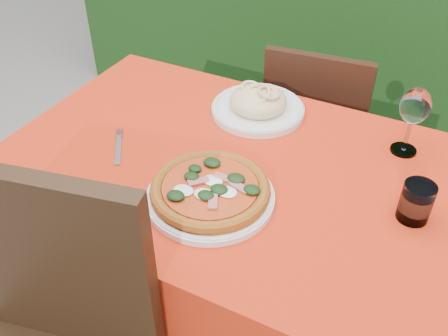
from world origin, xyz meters
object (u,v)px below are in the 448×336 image
at_px(water_glass, 416,204).
at_px(wine_glass, 415,109).
at_px(fork, 118,150).
at_px(chair_far, 315,130).
at_px(pizza_plate, 210,192).
at_px(pasta_plate, 258,104).

bearing_deg(water_glass, wine_glass, 105.48).
bearing_deg(wine_glass, water_glass, -74.52).
relative_size(water_glass, fork, 0.52).
bearing_deg(chair_far, water_glass, 118.69).
bearing_deg(wine_glass, pizza_plate, -132.08).
relative_size(pasta_plate, wine_glass, 1.46).
distance_m(pasta_plate, water_glass, 0.59).
distance_m(chair_far, pizza_plate, 0.86).
distance_m(chair_far, wine_glass, 0.66).
height_order(chair_far, fork, chair_far).
bearing_deg(pizza_plate, wine_glass, 47.92).
distance_m(water_glass, wine_glass, 0.29).
bearing_deg(pizza_plate, chair_far, 87.72).
height_order(pasta_plate, wine_glass, wine_glass).
bearing_deg(chair_far, pasta_plate, 70.37).
xyz_separation_m(pasta_plate, water_glass, (0.53, -0.26, 0.02)).
bearing_deg(chair_far, pizza_plate, 82.19).
bearing_deg(pasta_plate, chair_far, 75.90).
xyz_separation_m(chair_far, wine_glass, (0.36, -0.37, 0.40)).
height_order(pizza_plate, pasta_plate, pasta_plate).
bearing_deg(water_glass, chair_far, 124.22).
bearing_deg(pizza_plate, fork, 169.10).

